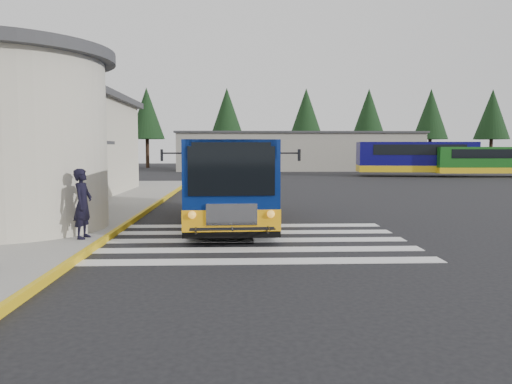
{
  "coord_description": "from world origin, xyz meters",
  "views": [
    {
      "loc": [
        -0.78,
        -13.29,
        2.3
      ],
      "look_at": [
        -0.28,
        -0.5,
        1.21
      ],
      "focal_mm": 35.0,
      "sensor_mm": 36.0,
      "label": 1
    }
  ],
  "objects_px": {
    "pedestrian_a": "(83,204)",
    "far_bus_b": "(484,160)",
    "far_bus_a": "(416,157)",
    "transit_bus": "(227,184)"
  },
  "relations": [
    {
      "from": "pedestrian_a",
      "to": "far_bus_b",
      "type": "bearing_deg",
      "value": -34.26
    },
    {
      "from": "pedestrian_a",
      "to": "far_bus_a",
      "type": "height_order",
      "value": "far_bus_a"
    },
    {
      "from": "transit_bus",
      "to": "far_bus_b",
      "type": "bearing_deg",
      "value": 47.78
    },
    {
      "from": "pedestrian_a",
      "to": "far_bus_b",
      "type": "xyz_separation_m",
      "value": [
        24.47,
        29.0,
        0.41
      ]
    },
    {
      "from": "transit_bus",
      "to": "far_bus_b",
      "type": "relative_size",
      "value": 1.08
    },
    {
      "from": "transit_bus",
      "to": "far_bus_b",
      "type": "xyz_separation_m",
      "value": [
        21.05,
        25.38,
        0.19
      ]
    },
    {
      "from": "pedestrian_a",
      "to": "far_bus_b",
      "type": "height_order",
      "value": "far_bus_b"
    },
    {
      "from": "transit_bus",
      "to": "pedestrian_a",
      "type": "xyz_separation_m",
      "value": [
        -3.42,
        -3.62,
        -0.22
      ]
    },
    {
      "from": "transit_bus",
      "to": "far_bus_a",
      "type": "xyz_separation_m",
      "value": [
        15.63,
        26.48,
        0.43
      ]
    },
    {
      "from": "pedestrian_a",
      "to": "far_bus_a",
      "type": "bearing_deg",
      "value": -26.43
    }
  ]
}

